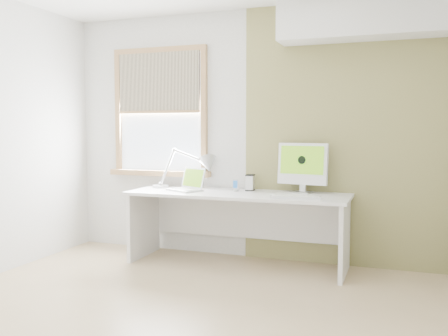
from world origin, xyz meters
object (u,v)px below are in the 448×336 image
at_px(external_drive, 250,182).
at_px(laptop, 188,185).
at_px(desk_lamp, 199,167).
at_px(imac, 303,165).
at_px(desk, 239,211).

bearing_deg(external_drive, laptop, -161.11).
bearing_deg(desk_lamp, imac, -0.49).
height_order(desk_lamp, imac, imac).
height_order(laptop, imac, imac).
height_order(desk, imac, imac).
bearing_deg(desk_lamp, external_drive, -1.39).
distance_m(desk, imac, 0.79).
xyz_separation_m(desk_lamp, external_drive, (0.57, -0.01, -0.14)).
bearing_deg(laptop, external_drive, 18.89).
height_order(external_drive, imac, imac).
height_order(desk, laptop, laptop).
bearing_deg(desk, desk_lamp, 161.46).
bearing_deg(external_drive, desk_lamp, 178.61).
distance_m(desk, external_drive, 0.33).
relative_size(laptop, imac, 0.83).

